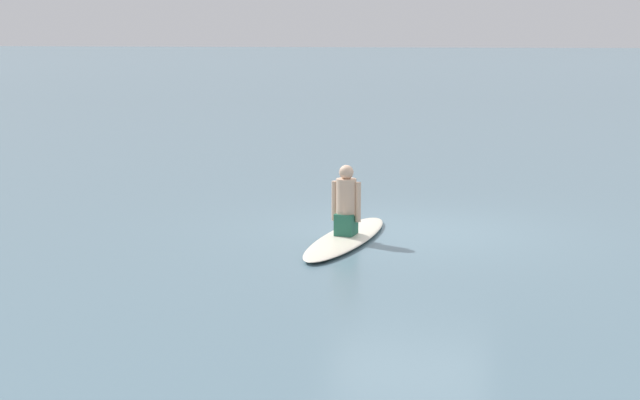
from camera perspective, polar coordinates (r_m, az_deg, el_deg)
name	(u,v)px	position (r m, az deg, el deg)	size (l,w,h in m)	color
ground_plane	(410,232)	(15.20, 5.41, -1.90)	(400.00, 400.00, 0.00)	slate
surfboard	(346,238)	(14.45, 1.56, -2.27)	(3.33, 0.72, 0.10)	silver
person_paddler	(346,203)	(14.35, 1.57, -0.19)	(0.46, 0.38, 1.06)	#26664C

